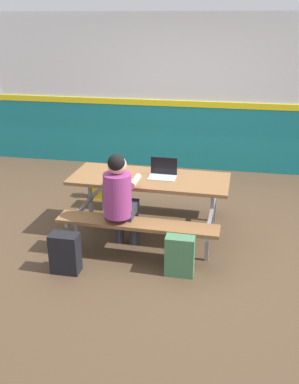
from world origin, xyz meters
name	(u,v)px	position (x,y,z in m)	size (l,w,h in m)	color
ground_plane	(158,234)	(0.00, 0.00, -0.01)	(10.00, 10.00, 0.02)	#4C3826
accent_backdrop	(185,97)	(0.00, 2.62, 1.25)	(8.00, 0.14, 2.60)	teal
picnic_table_main	(150,190)	(-0.11, 0.00, 0.57)	(1.90, 1.60, 0.74)	brown
student_nearer	(120,196)	(-0.34, -0.55, 0.71)	(0.37, 0.53, 1.21)	#2D2D38
laptop_silver	(163,174)	(0.04, 0.03, 0.79)	(0.33, 0.23, 0.22)	silver
backpack_dark	(65,253)	(-0.81, -1.03, 0.22)	(0.30, 0.22, 0.44)	black
tote_bag_bright	(100,186)	(-1.05, 0.96, 0.19)	(0.34, 0.21, 0.43)	yellow
satchel_spare	(180,255)	(0.37, -0.85, 0.22)	(0.30, 0.22, 0.44)	#3F724C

